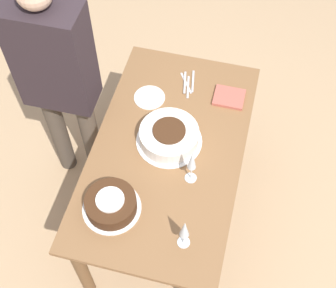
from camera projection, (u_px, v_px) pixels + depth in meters
ground_plane at (168, 210)px, 3.13m from camera, size 12.00×12.00×0.00m
dining_table at (168, 161)px, 2.62m from camera, size 1.41×0.80×0.74m
cake_center_white at (169, 136)px, 2.51m from camera, size 0.36×0.36×0.10m
cake_front_chocolate at (111, 204)px, 2.29m from camera, size 0.29×0.29×0.10m
wine_glass_near at (185, 230)px, 2.10m from camera, size 0.06×0.06×0.23m
wine_glass_far at (192, 161)px, 2.28m from camera, size 0.06×0.06×0.24m
dessert_plate_left at (149, 98)px, 2.72m from camera, size 0.18×0.18×0.01m
fork_pile at (188, 83)px, 2.77m from camera, size 0.22×0.11×0.01m
napkin_stack at (229, 97)px, 2.71m from camera, size 0.15×0.18×0.02m
person_cutting at (57, 74)px, 2.53m from camera, size 0.22×0.40×1.58m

